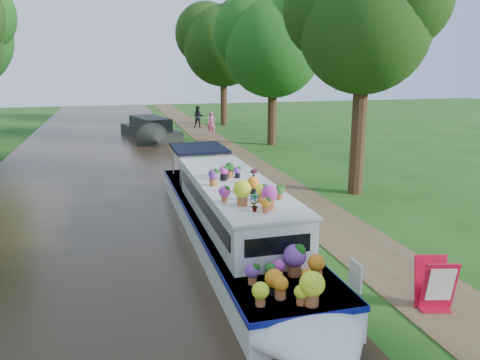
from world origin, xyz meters
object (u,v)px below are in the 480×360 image
object	(u,v)px
second_boat	(150,130)
pedestrian_pink	(212,123)
sandwich_board	(435,286)
plant_boat	(234,218)
pedestrian_dark	(198,117)

from	to	relation	value
second_boat	pedestrian_pink	xyz separation A→B (m)	(4.39, 0.32, 0.28)
sandwich_board	plant_boat	bearing A→B (deg)	139.18
sandwich_board	second_boat	bearing A→B (deg)	112.27
pedestrian_pink	pedestrian_dark	distance (m)	4.59
pedestrian_pink	sandwich_board	bearing A→B (deg)	-97.04
sandwich_board	pedestrian_pink	world-z (taller)	pedestrian_pink
plant_boat	sandwich_board	distance (m)	5.37
pedestrian_dark	plant_boat	bearing A→B (deg)	-85.35
second_boat	sandwich_board	xyz separation A→B (m)	(3.57, -25.28, -0.09)
pedestrian_dark	second_boat	bearing A→B (deg)	-118.10
second_boat	pedestrian_pink	size ratio (longest dim) A/B	4.75
sandwich_board	pedestrian_pink	bearing A→B (deg)	102.40
pedestrian_dark	pedestrian_pink	bearing A→B (deg)	-75.56
second_boat	sandwich_board	size ratio (longest dim) A/B	7.51
plant_boat	pedestrian_dark	size ratio (longest dim) A/B	7.75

